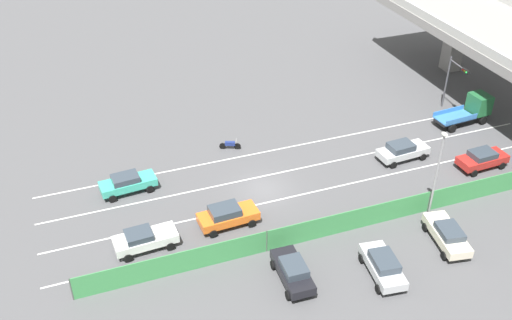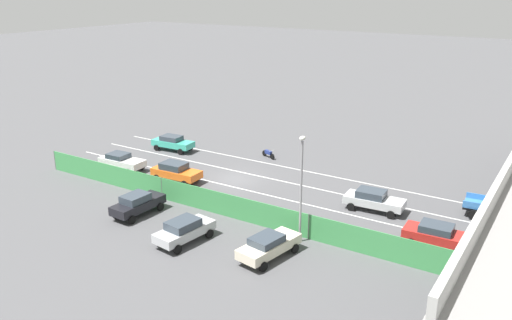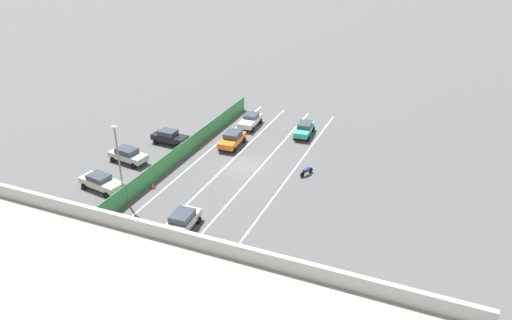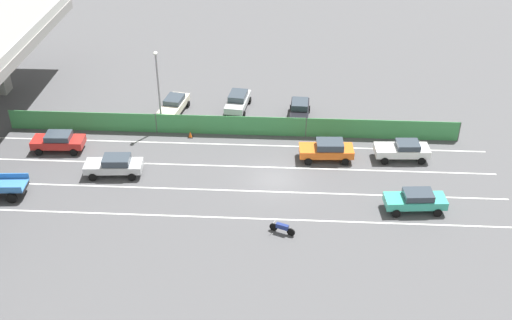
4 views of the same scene
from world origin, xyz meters
name	(u,v)px [view 4 (image 4 of 4)]	position (x,y,z in m)	size (l,w,h in m)	color
ground_plane	(275,179)	(0.00, 0.00, 0.00)	(300.00, 300.00, 0.00)	#4C4C4F
lane_line_left_edge	(216,217)	(-5.29, 4.23, 0.00)	(0.14, 44.46, 0.01)	silver
lane_line_mid_left	(221,190)	(-1.76, 4.23, 0.00)	(0.14, 44.46, 0.01)	silver
lane_line_mid_right	(225,166)	(1.76, 4.23, 0.00)	(0.14, 44.46, 0.01)	silver
lane_line_right_edge	(229,144)	(5.29, 4.23, 0.00)	(0.14, 44.46, 0.01)	silver
green_fence	(231,125)	(7.09, 4.23, 0.93)	(0.10, 40.56, 1.85)	#3D8E4C
car_sedan_white	(403,150)	(3.76, -10.61, 0.89)	(2.22, 4.61, 1.59)	white
car_taxi_teal	(416,200)	(-3.52, -10.54, 0.90)	(2.22, 4.65, 1.61)	teal
car_sedan_red	(58,141)	(3.51, 18.79, 0.92)	(2.18, 4.46, 1.63)	red
car_sedan_silver	(114,165)	(0.00, 13.03, 0.91)	(2.27, 4.71, 1.65)	#B7BABC
car_taxi_orange	(327,149)	(3.33, -4.24, 0.95)	(2.24, 4.60, 1.72)	orange
motorcycle	(282,228)	(-6.85, -0.69, 0.46)	(0.91, 1.85, 0.93)	black
parked_sedan_dark	(300,110)	(10.47, -1.95, 0.94)	(4.44, 2.08, 1.71)	black
parked_wagon_silver	(238,100)	(12.07, 3.99, 0.93)	(4.59, 2.43, 1.67)	#B2B5B7
parked_sedan_cream	(174,105)	(10.85, 10.01, 0.90)	(4.88, 2.58, 1.61)	beige
street_lamp	(158,84)	(7.73, 10.63, 4.55)	(0.60, 0.36, 7.55)	gray
traffic_cone	(190,135)	(6.36, 7.82, 0.28)	(0.47, 0.47, 0.60)	orange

